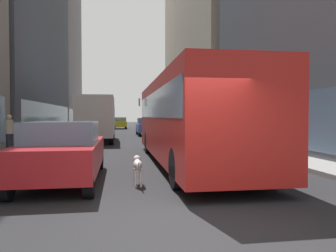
% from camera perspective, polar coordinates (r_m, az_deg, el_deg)
% --- Properties ---
extents(ground_plane, '(120.00, 120.00, 0.00)m').
position_cam_1_polar(ground_plane, '(39.91, -6.83, -0.81)').
color(ground_plane, '#232326').
extents(sidewalk_left, '(2.40, 110.00, 0.15)m').
position_cam_1_polar(sidewalk_left, '(40.12, -15.00, -0.74)').
color(sidewalk_left, '#9E9991').
rests_on(sidewalk_left, ground).
extents(sidewalk_right, '(2.40, 110.00, 0.15)m').
position_cam_1_polar(sidewalk_right, '(40.50, 1.25, -0.66)').
color(sidewalk_right, gray).
rests_on(sidewalk_right, ground).
extents(building_left_far, '(8.05, 20.17, 26.40)m').
position_cam_1_polar(building_left_far, '(52.20, -20.87, 14.26)').
color(building_left_far, slate).
rests_on(building_left_far, ground).
extents(building_right_far, '(9.47, 15.98, 39.85)m').
position_cam_1_polar(building_right_far, '(55.52, 5.92, 20.81)').
color(building_right_far, '#A0937F').
rests_on(building_right_far, ground).
extents(transit_bus, '(2.78, 11.53, 3.05)m').
position_cam_1_polar(transit_bus, '(12.00, 3.40, 1.82)').
color(transit_bus, red).
rests_on(transit_bus, ground).
extents(car_white_van, '(1.88, 4.00, 1.62)m').
position_cam_1_polar(car_white_van, '(40.69, -2.92, 0.40)').
color(car_white_van, silver).
rests_on(car_white_van, ground).
extents(car_blue_hatchback, '(1.72, 4.19, 1.62)m').
position_cam_1_polar(car_blue_hatchback, '(29.71, -3.86, -0.09)').
color(car_blue_hatchback, '#4C6BB7').
rests_on(car_blue_hatchback, ground).
extents(car_red_coupe, '(1.90, 4.72, 1.62)m').
position_cam_1_polar(car_red_coupe, '(9.09, -18.08, -4.25)').
color(car_red_coupe, red).
rests_on(car_red_coupe, ground).
extents(car_yellow_taxi, '(1.95, 4.19, 1.62)m').
position_cam_1_polar(car_yellow_taxi, '(45.98, -8.59, 0.54)').
color(car_yellow_taxi, yellow).
rests_on(car_yellow_taxi, ground).
extents(car_silver_sedan, '(1.74, 4.75, 1.62)m').
position_cam_1_polar(car_silver_sedan, '(51.50, -10.39, 0.66)').
color(car_silver_sedan, '#B7BABF').
rests_on(car_silver_sedan, ground).
extents(box_truck, '(2.30, 7.50, 3.05)m').
position_cam_1_polar(box_truck, '(22.91, -12.44, 1.46)').
color(box_truck, '#19519E').
rests_on(box_truck, ground).
extents(dalmatian_dog, '(0.22, 0.96, 0.72)m').
position_cam_1_polar(dalmatian_dog, '(8.30, -5.44, -6.91)').
color(dalmatian_dog, white).
rests_on(dalmatian_dog, ground).
extents(pedestrian_in_coat, '(0.34, 0.34, 1.69)m').
position_cam_1_polar(pedestrian_in_coat, '(15.43, -26.35, -1.23)').
color(pedestrian_in_coat, '#1E1E2D').
rests_on(pedestrian_in_coat, sidewalk_left).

